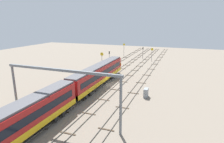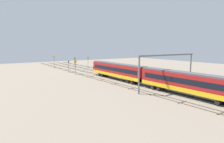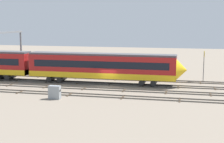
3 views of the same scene
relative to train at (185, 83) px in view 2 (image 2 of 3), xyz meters
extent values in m
plane|color=gray|center=(25.77, -2.23, -2.66)|extent=(151.14, 151.14, 0.00)
cube|color=#59544C|center=(25.77, -9.63, -2.58)|extent=(135.14, 0.07, 0.16)
cube|color=#59544C|center=(25.77, -8.19, -2.58)|extent=(135.14, 0.07, 0.16)
cube|color=#473828|center=(-0.51, -8.91, -2.62)|extent=(0.24, 2.40, 0.08)
cube|color=#473828|center=(7.00, -8.91, -2.62)|extent=(0.24, 2.40, 0.08)
cube|color=#473828|center=(14.50, -8.91, -2.62)|extent=(0.24, 2.40, 0.08)
cube|color=#473828|center=(22.01, -8.91, -2.62)|extent=(0.24, 2.40, 0.08)
cube|color=#473828|center=(29.52, -8.91, -2.62)|extent=(0.24, 2.40, 0.08)
cube|color=#473828|center=(37.03, -8.91, -2.62)|extent=(0.24, 2.40, 0.08)
cube|color=#473828|center=(44.54, -8.91, -2.62)|extent=(0.24, 2.40, 0.08)
cube|color=#473828|center=(52.04, -8.91, -2.62)|extent=(0.24, 2.40, 0.08)
cube|color=#473828|center=(59.55, -8.91, -2.62)|extent=(0.24, 2.40, 0.08)
cube|color=#473828|center=(67.06, -8.91, -2.62)|extent=(0.24, 2.40, 0.08)
cube|color=#473828|center=(74.57, -8.91, -2.62)|extent=(0.24, 2.40, 0.08)
cube|color=#473828|center=(82.07, -8.91, -2.62)|extent=(0.24, 2.40, 0.08)
cube|color=#473828|center=(89.58, -8.91, -2.62)|extent=(0.24, 2.40, 0.08)
cube|color=#59544C|center=(25.77, -5.17, -2.58)|extent=(135.14, 0.07, 0.16)
cube|color=#59544C|center=(25.77, -3.74, -2.58)|extent=(135.14, 0.07, 0.16)
cube|color=#473828|center=(-1.88, -4.45, -2.62)|extent=(0.24, 2.40, 0.08)
cube|color=#473828|center=(4.27, -4.45, -2.62)|extent=(0.24, 2.40, 0.08)
cube|color=#473828|center=(10.41, -4.45, -2.62)|extent=(0.24, 2.40, 0.08)
cube|color=#473828|center=(16.55, -4.45, -2.62)|extent=(0.24, 2.40, 0.08)
cube|color=#473828|center=(22.69, -4.45, -2.62)|extent=(0.24, 2.40, 0.08)
cube|color=#473828|center=(28.84, -4.45, -2.62)|extent=(0.24, 2.40, 0.08)
cube|color=#473828|center=(34.98, -4.45, -2.62)|extent=(0.24, 2.40, 0.08)
cube|color=#473828|center=(41.12, -4.45, -2.62)|extent=(0.24, 2.40, 0.08)
cube|color=#473828|center=(47.27, -4.45, -2.62)|extent=(0.24, 2.40, 0.08)
cube|color=#473828|center=(53.41, -4.45, -2.62)|extent=(0.24, 2.40, 0.08)
cube|color=#473828|center=(59.55, -4.45, -2.62)|extent=(0.24, 2.40, 0.08)
cube|color=#473828|center=(65.69, -4.45, -2.62)|extent=(0.24, 2.40, 0.08)
cube|color=#473828|center=(71.84, -4.45, -2.62)|extent=(0.24, 2.40, 0.08)
cube|color=#473828|center=(77.98, -4.45, -2.62)|extent=(0.24, 2.40, 0.08)
cube|color=#473828|center=(84.12, -4.45, -2.62)|extent=(0.24, 2.40, 0.08)
cube|color=#473828|center=(90.26, -4.45, -2.62)|extent=(0.24, 2.40, 0.08)
cube|color=#59544C|center=(25.77, -0.72, -2.58)|extent=(135.14, 0.07, 0.16)
cube|color=#59544C|center=(25.77, 0.72, -2.58)|extent=(135.14, 0.07, 0.16)
cube|color=#473828|center=(-6.67, 0.00, -2.62)|extent=(0.24, 2.40, 0.08)
cube|color=#473828|center=(-1.26, 0.00, -2.62)|extent=(0.24, 2.40, 0.08)
cube|color=#473828|center=(4.14, 0.00, -2.62)|extent=(0.24, 2.40, 0.08)
cube|color=#473828|center=(9.55, 0.00, -2.62)|extent=(0.24, 2.40, 0.08)
cube|color=#473828|center=(14.95, 0.00, -2.62)|extent=(0.24, 2.40, 0.08)
cube|color=#473828|center=(20.36, 0.00, -2.62)|extent=(0.24, 2.40, 0.08)
cube|color=#473828|center=(25.77, 0.00, -2.62)|extent=(0.24, 2.40, 0.08)
cube|color=#473828|center=(31.17, 0.00, -2.62)|extent=(0.24, 2.40, 0.08)
cube|color=#473828|center=(36.58, 0.00, -2.62)|extent=(0.24, 2.40, 0.08)
cube|color=#473828|center=(41.98, 0.00, -2.62)|extent=(0.24, 2.40, 0.08)
cube|color=#473828|center=(47.39, 0.00, -2.62)|extent=(0.24, 2.40, 0.08)
cube|color=#473828|center=(52.79, 0.00, -2.62)|extent=(0.24, 2.40, 0.08)
cube|color=#473828|center=(58.20, 0.00, -2.62)|extent=(0.24, 2.40, 0.08)
cube|color=#473828|center=(63.60, 0.00, -2.62)|extent=(0.24, 2.40, 0.08)
cube|color=#473828|center=(69.01, 0.00, -2.62)|extent=(0.24, 2.40, 0.08)
cube|color=#473828|center=(74.42, 0.00, -2.62)|extent=(0.24, 2.40, 0.08)
cube|color=#473828|center=(79.82, 0.00, -2.62)|extent=(0.24, 2.40, 0.08)
cube|color=#473828|center=(85.23, 0.00, -2.62)|extent=(0.24, 2.40, 0.08)
cube|color=#473828|center=(90.63, 0.00, -2.62)|extent=(0.24, 2.40, 0.08)
cube|color=#59544C|center=(25.77, 3.74, -2.58)|extent=(135.14, 0.07, 0.16)
cube|color=#59544C|center=(25.77, 5.17, -2.58)|extent=(135.14, 0.07, 0.16)
cube|color=#473828|center=(-9.80, 4.45, -2.62)|extent=(0.24, 2.40, 0.08)
cube|color=#473828|center=(-2.68, 4.45, -2.62)|extent=(0.24, 2.40, 0.08)
cube|color=#473828|center=(4.43, 4.45, -2.62)|extent=(0.24, 2.40, 0.08)
cube|color=#473828|center=(11.54, 4.45, -2.62)|extent=(0.24, 2.40, 0.08)
cube|color=#473828|center=(18.65, 4.45, -2.62)|extent=(0.24, 2.40, 0.08)
cube|color=#473828|center=(25.77, 4.45, -2.62)|extent=(0.24, 2.40, 0.08)
cube|color=#473828|center=(32.88, 4.45, -2.62)|extent=(0.24, 2.40, 0.08)
cube|color=#473828|center=(39.99, 4.45, -2.62)|extent=(0.24, 2.40, 0.08)
cube|color=#473828|center=(47.10, 4.45, -2.62)|extent=(0.24, 2.40, 0.08)
cube|color=#473828|center=(54.22, 4.45, -2.62)|extent=(0.24, 2.40, 0.08)
cube|color=#473828|center=(61.33, 4.45, -2.62)|extent=(0.24, 2.40, 0.08)
cube|color=#473828|center=(68.44, 4.45, -2.62)|extent=(0.24, 2.40, 0.08)
cube|color=#473828|center=(75.55, 4.45, -2.62)|extent=(0.24, 2.40, 0.08)
cube|color=#473828|center=(82.67, 4.45, -2.62)|extent=(0.24, 2.40, 0.08)
cube|color=#473828|center=(89.78, 4.45, -2.62)|extent=(0.24, 2.40, 0.08)
cube|color=maroon|center=(24.20, 0.00, 0.20)|extent=(24.00, 2.90, 3.60)
cube|color=gold|center=(24.20, 0.00, -1.15)|extent=(24.00, 2.94, 0.90)
cube|color=#4C4C51|center=(24.20, 0.00, 2.15)|extent=(24.00, 2.50, 0.30)
cube|color=black|center=(24.20, -1.46, 0.63)|extent=(22.00, 0.04, 1.10)
cube|color=black|center=(24.20, 1.46, 0.63)|extent=(22.00, 0.04, 1.10)
cylinder|color=black|center=(15.62, 0.00, -2.05)|extent=(0.90, 2.70, 0.90)
cylinder|color=black|center=(17.42, 0.00, -2.05)|extent=(0.90, 2.70, 0.90)
cylinder|color=black|center=(30.98, 0.00, -2.05)|extent=(0.90, 2.70, 0.90)
cylinder|color=black|center=(32.78, 0.00, -2.05)|extent=(0.90, 2.70, 0.90)
cube|color=maroon|center=(-0.60, 0.00, 0.20)|extent=(24.00, 2.90, 3.60)
cube|color=gold|center=(-0.60, 0.00, -1.15)|extent=(24.00, 2.94, 0.90)
cube|color=#4C4C51|center=(-0.60, 0.00, 2.15)|extent=(24.00, 2.50, 0.30)
cube|color=black|center=(-0.60, -1.46, 0.63)|extent=(22.00, 0.04, 1.10)
cube|color=black|center=(-0.60, 1.46, 0.63)|extent=(22.00, 0.04, 1.10)
cylinder|color=black|center=(-7.38, 0.00, -2.05)|extent=(0.90, 2.70, 0.90)
cylinder|color=black|center=(6.18, 0.00, -2.05)|extent=(0.90, 2.70, 0.90)
cylinder|color=black|center=(7.98, 0.00, -2.05)|extent=(0.90, 2.70, 0.90)
cone|color=gold|center=(37.00, 0.00, 0.02)|extent=(1.60, 3.24, 3.24)
cylinder|color=slate|center=(6.62, -11.14, 1.30)|extent=(0.36, 0.36, 7.92)
cylinder|color=slate|center=(6.62, 6.72, 1.30)|extent=(0.36, 0.36, 7.92)
cube|color=slate|center=(6.62, -2.21, 5.44)|extent=(0.40, 18.45, 0.35)
cylinder|color=#4C4C51|center=(64.02, 6.19, 0.11)|extent=(0.12, 0.12, 5.54)
cylinder|color=yellow|center=(64.06, 6.19, 2.48)|extent=(0.05, 0.88, 0.88)
cube|color=black|center=(64.09, 6.19, 2.48)|extent=(0.02, 0.39, 0.12)
cylinder|color=#4C4C51|center=(40.48, 6.30, -0.12)|extent=(0.12, 0.12, 5.08)
cylinder|color=yellow|center=(40.52, 6.30, 1.94)|extent=(0.05, 1.09, 1.09)
cube|color=black|center=(40.55, 6.30, 1.94)|extent=(0.02, 0.49, 0.12)
cylinder|color=#4C4C51|center=(56.68, -7.03, -0.10)|extent=(0.12, 0.12, 5.11)
cylinder|color=yellow|center=(56.72, -7.03, 2.03)|extent=(0.05, 0.96, 0.96)
cube|color=black|center=(56.75, -7.03, 2.03)|extent=(0.02, 0.43, 0.12)
cylinder|color=#4C4C51|center=(61.35, -2.66, -0.76)|extent=(0.14, 0.14, 3.80)
cube|color=black|center=(61.35, -2.66, 1.59)|extent=(0.20, 0.32, 0.90)
sphere|color=red|center=(61.46, -2.66, 1.79)|extent=(0.20, 0.20, 0.20)
sphere|color=#262626|center=(61.46, -2.66, 1.39)|extent=(0.20, 0.20, 0.20)
cylinder|color=#4C4C51|center=(46.81, 6.23, -0.81)|extent=(0.14, 0.14, 3.70)
cube|color=black|center=(46.81, 6.23, 1.49)|extent=(0.20, 0.32, 0.90)
sphere|color=green|center=(46.92, 6.23, 1.69)|extent=(0.20, 0.20, 0.20)
sphere|color=#262626|center=(46.92, 6.23, 1.29)|extent=(0.20, 0.20, 0.20)
cube|color=gray|center=(20.96, -11.78, -1.78)|extent=(1.55, 0.75, 1.76)
cube|color=#333333|center=(21.74, -11.78, -1.51)|extent=(0.02, 0.53, 0.24)
camera|label=1|loc=(-15.06, -18.11, 11.98)|focal=30.76mm
camera|label=2|loc=(-25.00, 35.00, 7.74)|focal=32.23mm
camera|label=3|loc=(38.04, -52.72, 7.66)|focal=54.60mm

